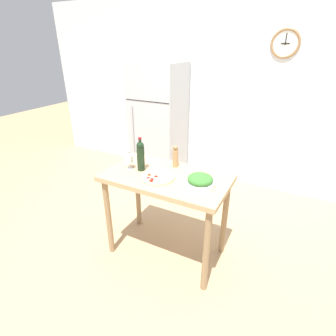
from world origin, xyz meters
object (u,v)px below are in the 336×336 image
Objects in this scene: refrigerator at (159,123)px; wine_glass_near at (129,159)px; wine_bottle at (141,155)px; pepper_mill at (175,157)px; homemade_pizza at (158,177)px; salad_bowl at (200,181)px; wine_glass_far at (127,154)px.

wine_glass_near is at bearing -70.25° from refrigerator.
refrigerator is 1.69m from wine_bottle.
homemade_pizza is (-0.02, -0.30, -0.09)m from pepper_mill.
wine_bottle reaches higher than salad_bowl.
homemade_pizza is (-0.38, -0.03, -0.04)m from salad_bowl.
wine_glass_near is 0.44m from pepper_mill.
salad_bowl is (0.72, -0.02, -0.05)m from wine_glass_near.
pepper_mill is (0.93, -1.32, 0.12)m from refrigerator.
refrigerator is 1.56m from wine_glass_far.
pepper_mill reaches higher than wine_glass_far.
salad_bowl is (0.61, -0.05, -0.10)m from wine_bottle.
wine_glass_far is at bearing 161.93° from homemade_pizza.
refrigerator is 6.04× the size of homemade_pizza.
wine_bottle is at bearing 175.59° from salad_bowl.
wine_bottle is 0.13m from wine_glass_near.
pepper_mill is at bearing 143.59° from salad_bowl.
refrigerator is 1.62m from pepper_mill.
homemade_pizza is (0.43, -0.14, -0.09)m from wine_glass_far.
salad_bowl is at bearing 5.19° from homemade_pizza.
wine_glass_far is 0.64× the size of pepper_mill.
salad_bowl is at bearing -36.41° from pepper_mill.
wine_glass_far is at bearing -72.28° from refrigerator.
wine_bottle is 0.28m from homemade_pizza.
wine_glass_near is 0.35m from homemade_pizza.
wine_bottle is 0.62m from salad_bowl.
pepper_mill reaches higher than homemade_pizza.
refrigerator is at bearing 107.72° from wine_glass_far.
wine_bottle is 2.29× the size of wine_glass_near.
pepper_mill is at bearing 18.82° from wine_glass_far.
pepper_mill is 0.31m from homemade_pizza.
refrigerator reaches higher than wine_glass_near.
wine_bottle is 0.22m from wine_glass_far.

